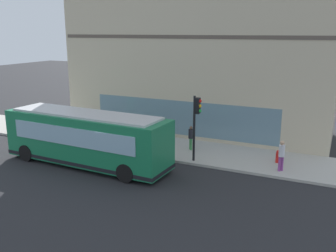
# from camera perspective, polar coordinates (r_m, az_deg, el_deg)

# --- Properties ---
(ground) EXTENTS (120.00, 120.00, 0.00)m
(ground) POSITION_cam_1_polar(r_m,az_deg,el_deg) (20.62, -5.92, -7.14)
(ground) COLOR #262628
(sidewalk_curb) EXTENTS (4.47, 40.00, 0.15)m
(sidewalk_curb) POSITION_cam_1_polar(r_m,az_deg,el_deg) (24.61, -0.11, -3.30)
(sidewalk_curb) COLOR #B2ADA3
(sidewalk_curb) RESTS_ON ground
(building_corner) EXTENTS (6.17, 19.36, 12.93)m
(building_corner) POSITION_cam_1_polar(r_m,az_deg,el_deg) (28.36, 4.58, 12.10)
(building_corner) COLOR beige
(building_corner) RESTS_ON ground
(city_bus_nearside) EXTENTS (2.93, 10.13, 3.07)m
(city_bus_nearside) POSITION_cam_1_polar(r_m,az_deg,el_deg) (21.81, -12.32, -1.90)
(city_bus_nearside) COLOR #197247
(city_bus_nearside) RESTS_ON ground
(traffic_light_near_corner) EXTENTS (0.32, 0.49, 3.82)m
(traffic_light_near_corner) POSITION_cam_1_polar(r_m,az_deg,el_deg) (21.29, 4.32, 1.50)
(traffic_light_near_corner) COLOR black
(traffic_light_near_corner) RESTS_ON sidewalk_curb
(fire_hydrant) EXTENTS (0.35, 0.35, 0.74)m
(fire_hydrant) POSITION_cam_1_polar(r_m,az_deg,el_deg) (22.47, 16.35, -4.46)
(fire_hydrant) COLOR red
(fire_hydrant) RESTS_ON sidewalk_curb
(pedestrian_near_hydrant) EXTENTS (0.32, 0.32, 1.64)m
(pedestrian_near_hydrant) POSITION_cam_1_polar(r_m,az_deg,el_deg) (23.60, -2.68, -1.52)
(pedestrian_near_hydrant) COLOR #8C3F8C
(pedestrian_near_hydrant) RESTS_ON sidewalk_curb
(pedestrian_by_light_pole) EXTENTS (0.32, 0.32, 1.69)m
(pedestrian_by_light_pole) POSITION_cam_1_polar(r_m,az_deg,el_deg) (21.02, 16.86, -4.05)
(pedestrian_by_light_pole) COLOR #8C3F8C
(pedestrian_by_light_pole) RESTS_ON sidewalk_curb
(pedestrian_near_building_entrance) EXTENTS (0.32, 0.32, 1.54)m
(pedestrian_near_building_entrance) POSITION_cam_1_polar(r_m,az_deg,el_deg) (23.77, 3.49, -1.58)
(pedestrian_near_building_entrance) COLOR #3F8C4C
(pedestrian_near_building_entrance) RESTS_ON sidewalk_curb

